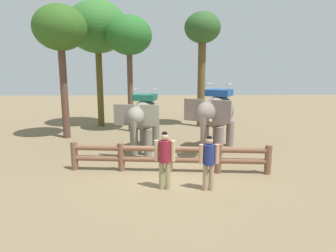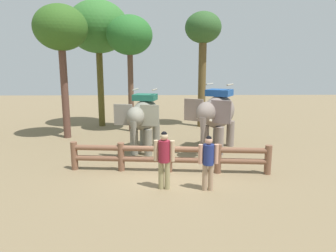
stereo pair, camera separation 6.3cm
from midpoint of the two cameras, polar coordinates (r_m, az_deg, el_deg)
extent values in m
plane|color=#7D6A4B|center=(10.89, 0.39, -9.03)|extent=(60.00, 60.00, 0.00)
cylinder|color=brown|center=(11.72, -17.06, -5.37)|extent=(0.24, 0.24, 1.05)
cylinder|color=brown|center=(11.21, -8.65, -5.74)|extent=(0.24, 0.24, 1.05)
cylinder|color=brown|center=(10.97, 0.36, -5.99)|extent=(0.24, 0.24, 1.05)
cylinder|color=brown|center=(11.00, 9.54, -6.10)|extent=(0.24, 0.24, 1.05)
cylinder|color=brown|center=(11.31, 18.45, -6.05)|extent=(0.24, 0.24, 1.05)
cylinder|color=brown|center=(10.99, 0.36, -6.36)|extent=(6.99, 0.86, 0.20)
cylinder|color=brown|center=(10.88, 0.36, -4.35)|extent=(6.99, 0.86, 0.20)
cylinder|color=slate|center=(12.99, -3.61, -3.09)|extent=(0.34, 0.34, 1.13)
cylinder|color=slate|center=(13.15, -6.25, -2.96)|extent=(0.34, 0.34, 1.13)
cylinder|color=slate|center=(14.43, -2.13, -1.63)|extent=(0.34, 0.34, 1.13)
cylinder|color=slate|center=(14.58, -4.52, -1.52)|extent=(0.34, 0.34, 1.13)
ellipsoid|color=slate|center=(13.57, -4.15, 2.10)|extent=(1.64, 2.73, 1.32)
ellipsoid|color=slate|center=(12.12, -5.97, 1.76)|extent=(0.88, 0.98, 0.81)
cube|color=gray|center=(12.07, -3.33, 1.99)|extent=(0.76, 0.27, 0.85)
cube|color=gray|center=(12.37, -8.28, 2.12)|extent=(0.76, 0.27, 0.85)
cone|color=slate|center=(11.96, -6.32, -1.53)|extent=(0.30, 0.30, 1.04)
cube|color=#1F6650|center=(13.47, -4.20, 5.43)|extent=(1.12, 1.03, 0.26)
cylinder|color=#A59E8C|center=(13.34, -2.41, 6.86)|extent=(0.22, 0.76, 0.07)
cylinder|color=#A59E8C|center=(13.56, -6.00, 6.88)|extent=(0.22, 0.76, 0.07)
cylinder|color=gray|center=(13.22, 9.76, -2.78)|extent=(0.37, 0.37, 1.22)
cylinder|color=gray|center=(13.44, 7.04, -2.48)|extent=(0.37, 0.37, 1.22)
cylinder|color=gray|center=(14.76, 11.76, -1.39)|extent=(0.37, 0.37, 1.22)
cylinder|color=gray|center=(14.95, 9.29, -1.14)|extent=(0.37, 0.37, 1.22)
ellipsoid|color=gray|center=(13.88, 9.66, 2.69)|extent=(2.40, 2.99, 1.42)
ellipsoid|color=gray|center=(12.33, 7.32, 2.55)|extent=(1.12, 1.18, 0.87)
cube|color=gray|center=(12.24, 10.11, 2.64)|extent=(0.77, 0.50, 0.91)
cube|color=gray|center=(12.65, 4.99, 3.04)|extent=(0.77, 0.50, 0.91)
cone|color=gray|center=(12.16, 6.71, -0.90)|extent=(0.33, 0.33, 1.12)
cone|color=beige|center=(12.11, 7.62, 1.17)|extent=(0.37, 0.27, 0.16)
cone|color=beige|center=(12.22, 6.21, 1.30)|extent=(0.37, 0.27, 0.16)
cube|color=#1E4C94|center=(13.78, 9.78, 6.21)|extent=(1.35, 1.30, 0.28)
cylinder|color=#A59E8C|center=(13.62, 11.71, 7.62)|extent=(0.46, 0.75, 0.07)
cylinder|color=#A59E8C|center=(13.90, 7.99, 7.82)|extent=(0.46, 0.75, 0.07)
cylinder|color=tan|center=(9.53, 8.24, -9.53)|extent=(0.16, 0.16, 0.83)
cylinder|color=tan|center=(9.50, 7.14, -9.57)|extent=(0.16, 0.16, 0.83)
cylinder|color=navy|center=(9.28, 7.80, -5.34)|extent=(0.34, 0.34, 0.63)
cylinder|color=tan|center=(9.32, 9.25, -5.21)|extent=(0.13, 0.13, 0.60)
cylinder|color=tan|center=(9.24, 6.35, -5.28)|extent=(0.13, 0.13, 0.60)
sphere|color=tan|center=(9.17, 7.88, -2.76)|extent=(0.23, 0.23, 0.23)
sphere|color=black|center=(9.15, 7.89, -2.38)|extent=(0.18, 0.18, 0.18)
cylinder|color=#9A8F61|center=(9.50, 0.07, -9.29)|extent=(0.17, 0.17, 0.88)
cylinder|color=#9A8F61|center=(9.53, -1.11, -9.24)|extent=(0.17, 0.17, 0.88)
cylinder|color=maroon|center=(9.27, -0.53, -4.77)|extent=(0.40, 0.40, 0.67)
cylinder|color=tan|center=(9.24, 1.03, -4.72)|extent=(0.14, 0.14, 0.64)
cylinder|color=tan|center=(9.30, -2.08, -4.61)|extent=(0.14, 0.14, 0.64)
sphere|color=tan|center=(9.16, -0.54, -2.01)|extent=(0.24, 0.24, 0.24)
sphere|color=black|center=(9.14, -0.54, -1.60)|extent=(0.19, 0.19, 0.19)
cylinder|color=brown|center=(17.68, -6.89, 6.61)|extent=(0.32, 0.32, 4.76)
ellipsoid|color=#276627|center=(17.71, -7.14, 16.60)|extent=(2.56, 2.56, 2.18)
cylinder|color=brown|center=(19.67, -12.47, 7.38)|extent=(0.39, 0.39, 5.10)
ellipsoid|color=#326D2B|center=(19.77, -12.93, 17.73)|extent=(3.69, 3.69, 3.13)
cylinder|color=brown|center=(19.11, 6.50, 7.99)|extent=(0.47, 0.47, 5.45)
ellipsoid|color=#2E5526|center=(19.22, 6.73, 17.94)|extent=(2.19, 2.19, 1.86)
cylinder|color=brown|center=(16.81, -18.75, 6.16)|extent=(0.37, 0.37, 4.93)
ellipsoid|color=#305B1E|center=(16.86, -19.45, 17.06)|extent=(2.68, 2.68, 2.28)
camera|label=1|loc=(0.03, -89.85, 0.03)|focal=32.40mm
camera|label=2|loc=(0.03, 90.15, -0.03)|focal=32.40mm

